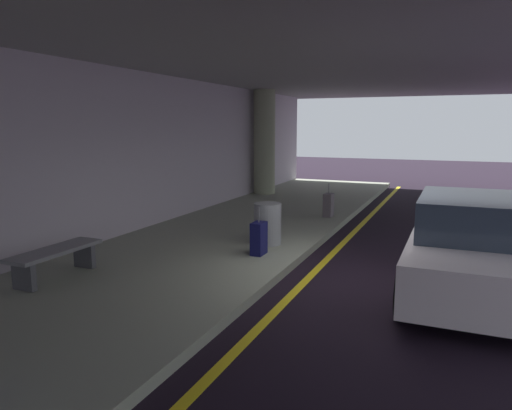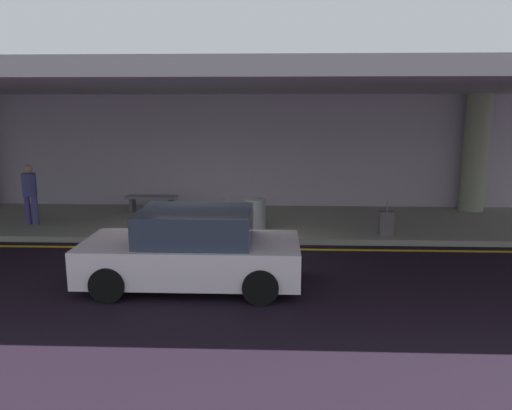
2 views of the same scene
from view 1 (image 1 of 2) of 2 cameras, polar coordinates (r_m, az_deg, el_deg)
ground_plane at (r=8.20m, az=10.85°, el=-8.83°), size 60.00×60.00×0.00m
sidewalk at (r=9.29m, az=-8.24°, el=-6.06°), size 26.00×4.20×0.15m
lane_stripe_yellow at (r=8.34m, az=6.72°, el=-8.37°), size 26.00×0.14×0.01m
support_column_center at (r=16.88m, az=1.02°, el=7.58°), size 0.76×0.76×3.65m
ceiling_overhang at (r=8.81m, az=-5.94°, el=18.57°), size 28.00×13.20×0.30m
terminal_back_wall at (r=10.34m, az=-19.25°, el=5.36°), size 26.00×0.30×3.80m
car_white at (r=8.00m, az=24.73°, el=-4.71°), size 4.10×1.92×1.50m
suitcase_upright_primary at (r=12.78m, az=8.74°, el=-0.01°), size 0.36×0.22×0.90m
suitcase_upright_secondary at (r=8.93m, az=0.34°, el=-4.05°), size 0.36×0.22×0.90m
bench_metal at (r=8.22m, az=-23.03°, el=-5.75°), size 1.60×0.50×0.48m
trash_bin_steel at (r=9.70m, az=1.42°, el=-2.26°), size 0.56×0.56×0.85m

